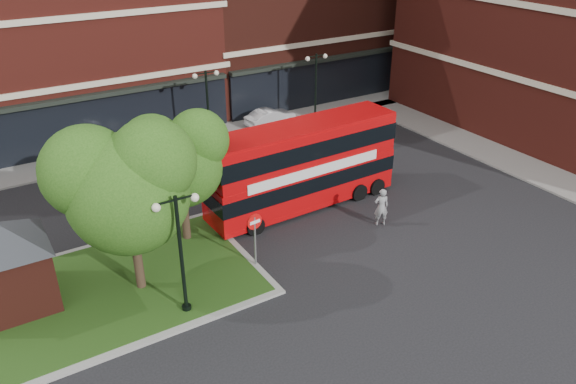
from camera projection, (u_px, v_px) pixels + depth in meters
ground at (310, 271)px, 23.82m from camera, size 120.00×120.00×0.00m
pavement_far at (169, 143)px, 36.29m from camera, size 44.00×3.00×0.12m
pavement_side at (525, 167)px, 32.96m from camera, size 3.00×28.00×0.12m
traffic_island at (101, 293)px, 22.35m from camera, size 12.60×7.60×0.15m
kiosk at (3, 256)px, 20.68m from camera, size 6.51×6.51×3.60m
tree_island_west at (123, 183)px, 20.51m from camera, size 5.40×4.71×7.21m
tree_island_east at (177, 156)px, 24.04m from camera, size 4.46×3.90×6.29m
lamp_island at (181, 250)px, 20.12m from camera, size 1.72×0.36×5.00m
lamp_far_left at (208, 105)px, 34.43m from camera, size 1.72×0.36×5.00m
lamp_far_right at (316, 86)px, 38.15m from camera, size 1.72×0.36×5.00m
bus at (303, 160)px, 27.83m from camera, size 10.19×2.61×3.87m
woman at (381, 207)px, 26.80m from camera, size 0.82×0.69×1.92m
car_silver at (107, 149)px, 33.73m from camera, size 4.44×2.16×1.46m
car_white at (270, 117)px, 39.03m from camera, size 3.82×1.70×1.22m
no_entry_sign at (255, 230)px, 23.28m from camera, size 0.71×0.12×2.56m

